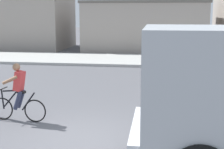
% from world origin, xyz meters
% --- Properties ---
extents(ground_plane, '(120.00, 120.00, 0.00)m').
position_xyz_m(ground_plane, '(0.00, 0.00, 0.00)').
color(ground_plane, '#56565B').
extents(sidewalk_far, '(80.00, 5.00, 0.16)m').
position_xyz_m(sidewalk_far, '(0.00, 13.83, 0.08)').
color(sidewalk_far, '#ADADA8').
rests_on(sidewalk_far, ground).
extents(cyclist, '(1.73, 0.50, 1.72)m').
position_xyz_m(cyclist, '(-2.10, 1.04, 0.86)').
color(cyclist, black).
rests_on(cyclist, ground).
extents(building_corner_left, '(11.38, 6.30, 5.28)m').
position_xyz_m(building_corner_left, '(-11.90, 20.63, 2.64)').
color(building_corner_left, '#9E9389').
rests_on(building_corner_left, ground).
extents(building_mid_block, '(9.67, 6.07, 4.00)m').
position_xyz_m(building_mid_block, '(0.48, 20.00, 2.00)').
color(building_mid_block, '#9E9389').
rests_on(building_mid_block, ground).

